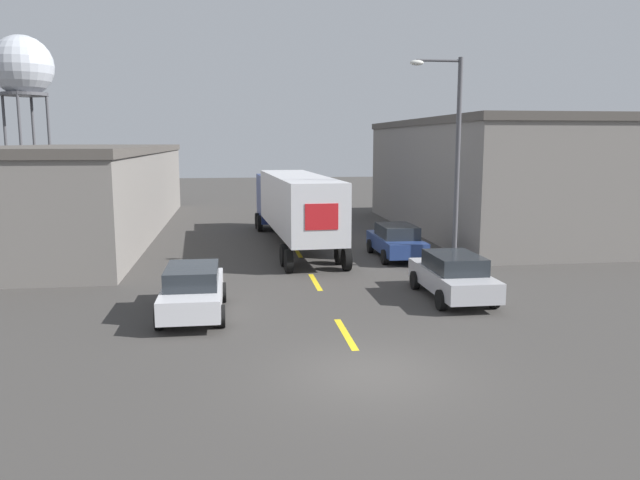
# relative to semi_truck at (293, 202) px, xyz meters

# --- Properties ---
(ground_plane) EXTENTS (160.00, 160.00, 0.00)m
(ground_plane) POSITION_rel_semi_truck_xyz_m (0.01, -18.42, -2.27)
(ground_plane) COLOR #3D3A38
(road_centerline) EXTENTS (0.20, 16.14, 0.01)m
(road_centerline) POSITION_rel_semi_truck_xyz_m (0.01, -8.76, -2.26)
(road_centerline) COLOR yellow
(road_centerline) RESTS_ON ground_plane
(warehouse_left) EXTENTS (9.93, 29.36, 5.12)m
(warehouse_left) POSITION_rel_semi_truck_xyz_m (-12.33, 6.26, 0.30)
(warehouse_left) COLOR slate
(warehouse_left) RESTS_ON ground_plane
(warehouse_right) EXTENTS (11.20, 21.34, 6.66)m
(warehouse_right) POSITION_rel_semi_truck_xyz_m (12.99, 3.89, 1.07)
(warehouse_right) COLOR slate
(warehouse_right) RESTS_ON ground_plane
(semi_truck) EXTENTS (3.54, 15.50, 3.73)m
(semi_truck) POSITION_rel_semi_truck_xyz_m (0.00, 0.00, 0.00)
(semi_truck) COLOR navy
(semi_truck) RESTS_ON ground_plane
(parked_car_left_near) EXTENTS (2.01, 4.73, 1.57)m
(parked_car_left_near) POSITION_rel_semi_truck_xyz_m (-4.37, -12.81, -1.45)
(parked_car_left_near) COLOR silver
(parked_car_left_near) RESTS_ON ground_plane
(parked_car_right_mid) EXTENTS (2.01, 4.73, 1.57)m
(parked_car_right_mid) POSITION_rel_semi_truck_xyz_m (4.40, -4.29, -1.45)
(parked_car_right_mid) COLOR navy
(parked_car_right_mid) RESTS_ON ground_plane
(parked_car_right_near) EXTENTS (2.01, 4.73, 1.57)m
(parked_car_right_near) POSITION_rel_semi_truck_xyz_m (4.40, -11.89, -1.45)
(parked_car_right_near) COLOR #B2B2B7
(parked_car_right_near) RESTS_ON ground_plane
(water_tower) EXTENTS (5.91, 5.91, 15.61)m
(water_tower) POSITION_rel_semi_truck_xyz_m (-23.26, 34.15, 10.20)
(water_tower) COLOR #47474C
(water_tower) RESTS_ON ground_plane
(street_lamp) EXTENTS (2.21, 0.32, 8.74)m
(street_lamp) POSITION_rel_semi_truck_xyz_m (5.93, -7.20, 2.73)
(street_lamp) COLOR #4C4C51
(street_lamp) RESTS_ON ground_plane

